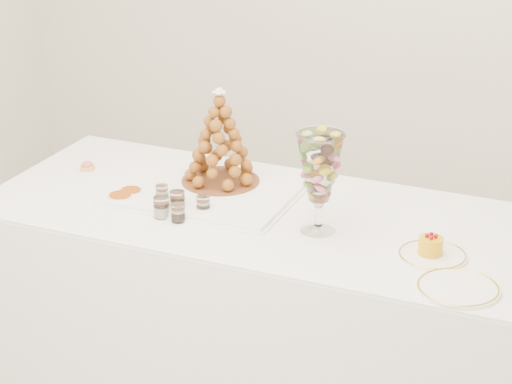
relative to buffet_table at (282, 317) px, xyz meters
The scene contains 15 objects.
buffet_table is the anchor object (origin of this frame).
lace_tray 0.54m from the buffet_table, behind, with size 0.64×0.48×0.02m, color white.
macaron_vase 0.67m from the buffet_table, 22.75° to the right, with size 0.16×0.16×0.35m.
cake_plate 0.72m from the buffet_table, ahead, with size 0.23×0.23×0.01m, color white.
spare_plate 0.87m from the buffet_table, 20.65° to the right, with size 0.26×0.26×0.01m, color white.
pink_tart 0.98m from the buffet_table, behind, with size 0.06×0.06×0.04m.
verrine_a 0.64m from the buffet_table, 168.30° to the right, with size 0.05×0.05×0.06m, color white.
verrine_b 0.59m from the buffet_table, 158.08° to the right, with size 0.06×0.06×0.07m, color white.
verrine_c 0.53m from the buffet_table, 155.61° to the right, with size 0.05×0.05×0.07m, color white.
verrine_d 0.63m from the buffet_table, 150.13° to the right, with size 0.06×0.06×0.08m, color white.
verrine_e 0.59m from the buffet_table, 144.06° to the right, with size 0.05×0.05×0.07m, color white.
ramekin_back 0.73m from the buffet_table, 169.08° to the right, with size 0.08×0.08×0.03m, color white.
ramekin_front 0.74m from the buffet_table, 163.41° to the right, with size 0.09×0.09×0.03m, color white.
croquembouche 0.71m from the buffet_table, 158.76° to the left, with size 0.30×0.30×0.37m.
mousse_cake 0.73m from the buffet_table, ahead, with size 0.08×0.08×0.07m.
Camera 1 is at (1.49, -2.60, 2.28)m, focal length 70.00 mm.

